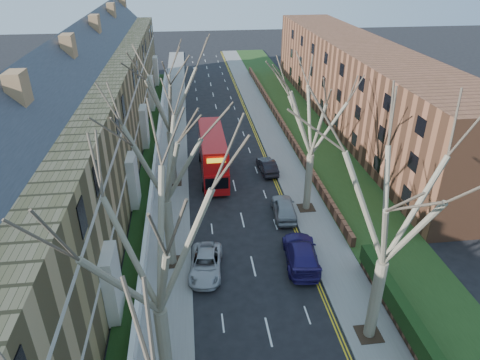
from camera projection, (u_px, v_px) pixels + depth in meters
name	position (u px, v px, depth m)	size (l,w,h in m)	color
pavement_left	(173.00, 140.00, 50.66)	(3.00, 102.00, 0.12)	slate
pavement_right	(272.00, 135.00, 51.96)	(3.00, 102.00, 0.12)	slate
terrace_left	(85.00, 122.00, 40.25)	(9.70, 78.00, 13.60)	olive
flats_right	(356.00, 83.00, 54.40)	(13.97, 54.00, 10.00)	brown
front_wall_left	(155.00, 166.00, 43.20)	(0.30, 78.00, 1.00)	white
grass_verge_right	(308.00, 133.00, 52.41)	(6.00, 102.00, 0.06)	#213E16
tree_left_mid	(151.00, 234.00, 17.31)	(10.50, 10.50, 14.71)	#776A55
tree_left_far	(161.00, 144.00, 26.23)	(10.15, 10.15, 14.22)	#776A55
tree_left_dist	(166.00, 86.00, 36.59)	(10.50, 10.50, 14.71)	#776A55
tree_right_mid	(397.00, 193.00, 20.31)	(10.50, 10.50, 14.71)	#776A55
tree_right_far	(315.00, 106.00, 32.72)	(10.15, 10.15, 14.22)	#776A55
double_decker_bus	(213.00, 155.00, 41.92)	(2.63, 10.11, 4.26)	#B90D0E
car_left_far	(206.00, 264.00, 29.50)	(2.16, 4.69, 1.30)	#AAACB0
car_right_near	(301.00, 253.00, 30.32)	(2.25, 5.53, 1.61)	navy
car_right_mid	(284.00, 208.00, 35.79)	(1.82, 4.52, 1.54)	gray
car_right_far	(267.00, 166.00, 43.05)	(1.43, 4.09, 1.35)	black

